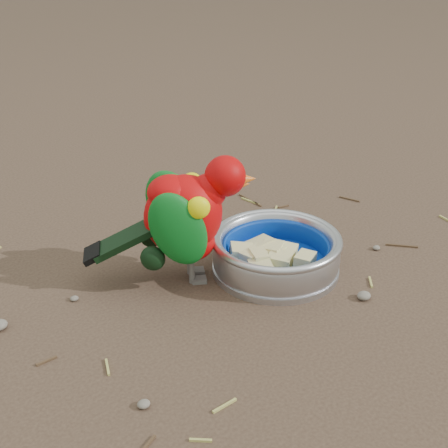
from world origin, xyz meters
TOP-DOWN VIEW (x-y plane):
  - ground at (0.00, 0.00)m, footprint 60.00×60.00m
  - food_bowl at (0.07, 0.08)m, footprint 0.20×0.20m
  - bowl_wall at (0.07, 0.08)m, footprint 0.20×0.20m
  - fruit_wedges at (0.07, 0.08)m, footprint 0.12×0.12m
  - lory_parrot at (-0.05, 0.15)m, footprint 0.26×0.21m
  - ground_debris at (0.01, 0.09)m, footprint 0.90×0.80m

SIDE VIEW (x-z plane):
  - ground at x=0.00m, z-range 0.00..0.00m
  - ground_debris at x=0.01m, z-range 0.00..0.01m
  - food_bowl at x=0.07m, z-range 0.00..0.02m
  - fruit_wedges at x=0.07m, z-range 0.02..0.05m
  - bowl_wall at x=0.07m, z-range 0.02..0.06m
  - lory_parrot at x=-0.05m, z-range 0.00..0.19m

